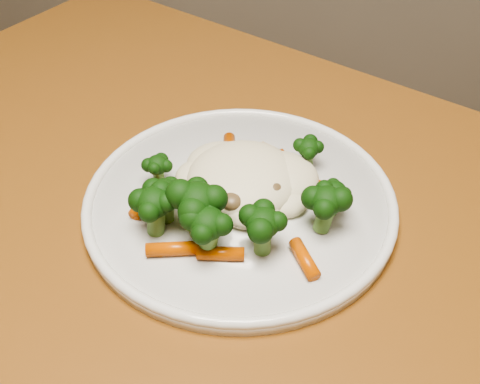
{
  "coord_description": "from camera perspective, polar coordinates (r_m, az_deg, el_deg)",
  "views": [
    {
      "loc": [
        0.33,
        -0.32,
        1.14
      ],
      "look_at": [
        0.23,
        0.09,
        0.77
      ],
      "focal_mm": 45.0,
      "sensor_mm": 36.0,
      "label": 1
    }
  ],
  "objects": [
    {
      "name": "plate",
      "position": [
        0.57,
        0.0,
        -1.06
      ],
      "size": [
        0.29,
        0.29,
        0.01
      ],
      "primitive_type": "cylinder",
      "color": "white",
      "rests_on": "dining_table"
    },
    {
      "name": "meal",
      "position": [
        0.54,
        -0.54,
        0.12
      ],
      "size": [
        0.2,
        0.18,
        0.05
      ],
      "color": "#F3E7C2",
      "rests_on": "plate"
    },
    {
      "name": "dining_table",
      "position": [
        0.6,
        0.58,
        -15.09
      ],
      "size": [
        1.28,
        1.09,
        0.75
      ],
      "rotation": [
        0.0,
        0.0,
        -0.4
      ],
      "color": "brown",
      "rests_on": "ground"
    }
  ]
}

